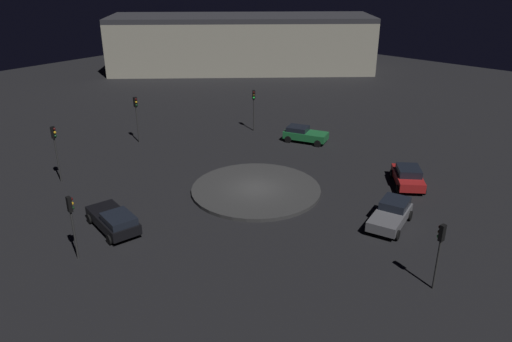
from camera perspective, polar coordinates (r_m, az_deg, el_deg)
ground_plane at (r=36.75m, az=0.00°, el=-2.33°), size 116.31×116.31×0.00m
roundabout_island at (r=36.69m, az=0.00°, el=-2.15°), size 9.63×9.63×0.26m
car_black at (r=32.53m, az=-16.13°, el=-5.47°), size 2.78×4.81×1.42m
car_grey at (r=33.07m, az=15.38°, el=-4.83°), size 4.33×2.69×1.49m
car_green at (r=46.76m, az=5.61°, el=4.28°), size 2.95×4.36×1.42m
car_red at (r=39.09m, az=17.20°, el=-0.57°), size 4.40×3.90×1.50m
traffic_light_east at (r=29.31m, az=-20.58°, el=-4.81°), size 0.37×0.33×3.96m
traffic_light_north at (r=26.72m, az=20.53°, el=-7.89°), size 0.34×0.38×3.81m
traffic_light_southwest at (r=48.92m, az=-0.26°, el=7.98°), size 0.39×0.38×4.17m
traffic_light_south at (r=46.95m, az=-13.70°, el=6.82°), size 0.31×0.36×4.37m
traffic_light_southeast at (r=40.06m, az=-22.25°, el=3.00°), size 0.37×0.40×4.48m
store_building at (r=77.73m, az=-1.70°, el=14.58°), size 34.83×36.08×8.24m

